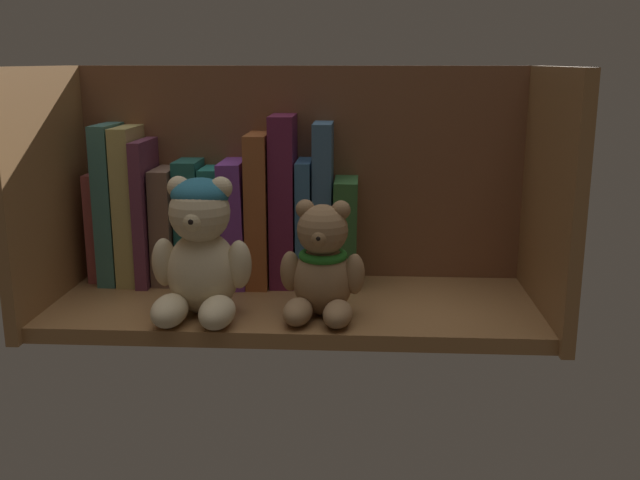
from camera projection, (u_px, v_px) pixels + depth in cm
name	position (u px, v px, depth cm)	size (l,w,h in cm)	color
shelf_board	(294.00, 308.00, 99.45)	(64.54, 24.90, 2.00)	olive
shelf_back_panel	(302.00, 180.00, 108.40)	(66.94, 1.20, 33.02)	brown
shelf_side_panel_left	(47.00, 193.00, 97.64)	(1.60, 27.30, 33.02)	olive
shelf_side_panel_right	(550.00, 198.00, 93.86)	(1.60, 27.30, 33.02)	olive
book_0	(102.00, 224.00, 109.14)	(1.80, 9.23, 15.86)	#A74A4A
book_1	(116.00, 201.00, 108.15)	(2.57, 13.12, 22.98)	#396E68
book_2	(135.00, 202.00, 108.02)	(2.73, 13.50, 22.65)	tan
book_3	(152.00, 209.00, 108.10)	(1.70, 14.97, 20.83)	#602D46
book_4	(170.00, 222.00, 108.45)	(2.91, 12.20, 16.70)	brown
book_5	(192.00, 219.00, 108.12)	(3.42, 9.50, 17.81)	#1F625A
book_6	(216.00, 223.00, 108.04)	(3.05, 9.41, 16.76)	#21786D
book_7	(239.00, 219.00, 107.71)	(3.31, 14.39, 17.92)	#733690
book_8	(261.00, 207.00, 107.05)	(3.06, 13.95, 21.78)	#9B5228
book_9	(285.00, 198.00, 106.54)	(3.42, 12.50, 24.34)	#601C3D
book_10	(306.00, 220.00, 107.13)	(2.08, 12.12, 18.02)	#346088
book_11	(324.00, 202.00, 106.35)	(2.71, 11.13, 23.30)	#3A5E7F
book_12	(346.00, 229.00, 107.11)	(3.29, 12.75, 15.39)	#2E5D2D
teddy_bear_larger	(200.00, 251.00, 91.82)	(12.98, 13.18, 17.80)	beige
teddy_bear_smaller	(322.00, 268.00, 91.92)	(10.96, 11.23, 14.90)	#93704C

